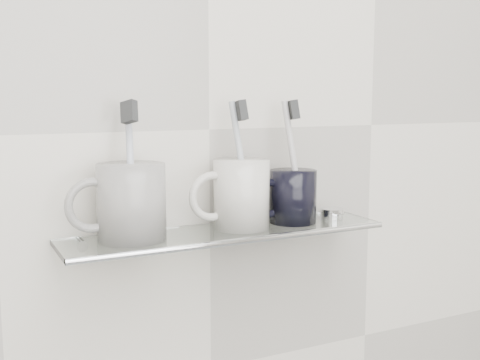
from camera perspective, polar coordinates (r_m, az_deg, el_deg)
wall_back at (r=0.95m, az=-2.93°, el=4.81°), size 2.50×0.00×2.50m
shelf_glass at (r=0.92m, az=-1.32°, el=-5.03°), size 0.50×0.12×0.01m
shelf_rail at (r=0.87m, az=0.25°, el=-5.79°), size 0.50×0.01×0.01m
bracket_left at (r=0.90m, az=-14.89°, el=-6.29°), size 0.02×0.03×0.02m
bracket_right at (r=1.06m, az=7.93°, el=-3.90°), size 0.02×0.03×0.02m
mug_left at (r=0.86m, az=-10.25°, el=-2.08°), size 0.12×0.12×0.11m
mug_left_handle at (r=0.85m, az=-13.80°, el=-2.34°), size 0.08×0.01×0.08m
toothbrush_left at (r=0.85m, az=-10.33°, el=1.00°), size 0.03×0.07×0.18m
bristles_left at (r=0.85m, az=-10.47°, el=6.37°), size 0.02×0.03×0.04m
mug_center at (r=0.92m, az=0.14°, el=-1.34°), size 0.09×0.09×0.11m
mug_center_handle at (r=0.90m, az=-2.65°, el=-1.56°), size 0.08×0.01×0.08m
toothbrush_center at (r=0.92m, az=0.14°, el=1.61°), size 0.03×0.04×0.19m
bristles_center at (r=0.91m, az=0.15°, el=6.62°), size 0.02×0.03×0.03m
mug_right at (r=0.97m, az=5.04°, el=-1.56°), size 0.10×0.10×0.08m
mug_right_handle at (r=0.95m, az=2.78°, el=-1.76°), size 0.06×0.01×0.06m
toothbrush_right at (r=0.96m, az=5.08°, el=1.89°), size 0.03×0.04×0.19m
bristles_right at (r=0.96m, az=5.14°, el=6.66°), size 0.02×0.03×0.03m
chrome_cap at (r=1.02m, az=8.73°, el=-3.12°), size 0.04×0.04×0.02m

